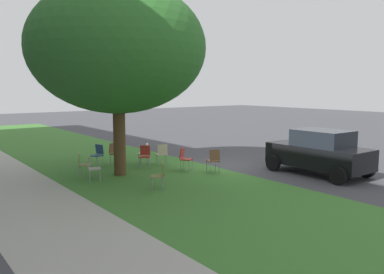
{
  "coord_description": "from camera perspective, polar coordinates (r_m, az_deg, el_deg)",
  "views": [
    {
      "loc": [
        -11.99,
        10.5,
        3.19
      ],
      "look_at": [
        1.05,
        0.66,
        1.15
      ],
      "focal_mm": 37.49,
      "sensor_mm": 36.0,
      "label": 1
    }
  ],
  "objects": [
    {
      "name": "ground",
      "position": [
        16.26,
        4.11,
        -4.23
      ],
      "size": [
        80.0,
        80.0,
        0.0
      ],
      "primitive_type": "plane",
      "color": "#424247"
    },
    {
      "name": "grass_verge",
      "position": [
        14.4,
        -5.58,
        -5.72
      ],
      "size": [
        48.0,
        6.0,
        0.01
      ],
      "primitive_type": "cube",
      "color": "#3D752D",
      "rests_on": "ground"
    },
    {
      "name": "sidewalk_strip",
      "position": [
        12.74,
        -22.87,
        -7.95
      ],
      "size": [
        48.0,
        2.8,
        0.01
      ],
      "primitive_type": "cube",
      "color": "#ADA89E",
      "rests_on": "ground"
    },
    {
      "name": "street_tree",
      "position": [
        14.69,
        -10.57,
        12.31
      ],
      "size": [
        6.26,
        6.26,
        6.88
      ],
      "color": "brown",
      "rests_on": "ground"
    },
    {
      "name": "chair_0",
      "position": [
        12.56,
        -4.62,
        -5.21
      ],
      "size": [
        0.56,
        0.57,
        0.88
      ],
      "color": "olive",
      "rests_on": "ground"
    },
    {
      "name": "chair_1",
      "position": [
        16.49,
        -4.3,
        -2.24
      ],
      "size": [
        0.54,
        0.53,
        0.88
      ],
      "color": "beige",
      "rests_on": "ground"
    },
    {
      "name": "chair_2",
      "position": [
        15.02,
        3.1,
        -3.15
      ],
      "size": [
        0.52,
        0.52,
        0.88
      ],
      "color": "brown",
      "rests_on": "ground"
    },
    {
      "name": "chair_3",
      "position": [
        14.03,
        -14.0,
        -4.09
      ],
      "size": [
        0.54,
        0.54,
        0.88
      ],
      "color": "#ADA393",
      "rests_on": "ground"
    },
    {
      "name": "chair_4",
      "position": [
        16.1,
        -6.71,
        -2.5
      ],
      "size": [
        0.58,
        0.58,
        0.88
      ],
      "color": "#B7332D",
      "rests_on": "ground"
    },
    {
      "name": "chair_5",
      "position": [
        16.99,
        -10.99,
        -2.08
      ],
      "size": [
        0.58,
        0.58,
        0.88
      ],
      "color": "brown",
      "rests_on": "ground"
    },
    {
      "name": "chair_6",
      "position": [
        15.4,
        -1.04,
        -2.89
      ],
      "size": [
        0.58,
        0.57,
        0.88
      ],
      "color": "#B7332D",
      "rests_on": "ground"
    },
    {
      "name": "chair_7",
      "position": [
        16.7,
        -13.27,
        -2.29
      ],
      "size": [
        0.54,
        0.55,
        0.88
      ],
      "color": "#335184",
      "rests_on": "ground"
    },
    {
      "name": "chair_8",
      "position": [
        14.81,
        -15.34,
        -3.55
      ],
      "size": [
        0.55,
        0.55,
        0.88
      ],
      "color": "olive",
      "rests_on": "ground"
    },
    {
      "name": "chair_9",
      "position": [
        16.84,
        -6.69,
        -2.08
      ],
      "size": [
        0.59,
        0.59,
        0.88
      ],
      "color": "beige",
      "rests_on": "ground"
    },
    {
      "name": "parked_car",
      "position": [
        15.4,
        17.67,
        -2.03
      ],
      "size": [
        3.7,
        1.92,
        1.65
      ],
      "color": "black",
      "rests_on": "ground"
    }
  ]
}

